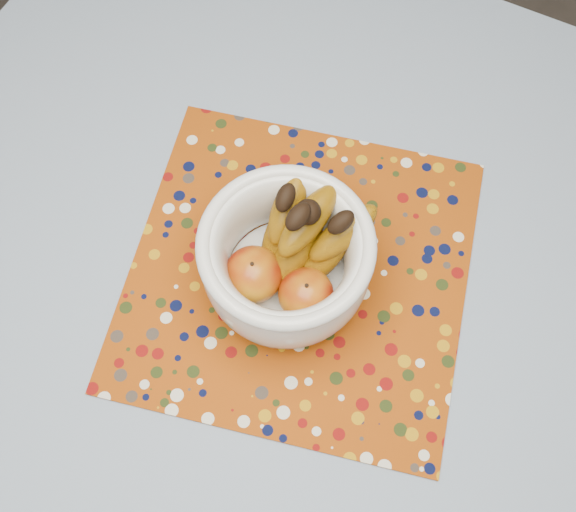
# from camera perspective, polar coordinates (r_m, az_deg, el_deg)

# --- Properties ---
(table) EXTENTS (1.20, 1.20, 0.75)m
(table) POSITION_cam_1_polar(r_m,az_deg,el_deg) (0.99, -0.36, -6.72)
(table) COLOR brown
(table) RESTS_ON ground
(tablecloth) EXTENTS (1.32, 1.32, 0.01)m
(tablecloth) POSITION_cam_1_polar(r_m,az_deg,el_deg) (0.92, -0.39, -5.28)
(tablecloth) COLOR slate
(tablecloth) RESTS_ON table
(placemat) EXTENTS (0.55, 0.55, 0.00)m
(placemat) POSITION_cam_1_polar(r_m,az_deg,el_deg) (0.93, 0.92, -1.37)
(placemat) COLOR #893607
(placemat) RESTS_ON tablecloth
(fruit_bowl) EXTENTS (0.23, 0.23, 0.18)m
(fruit_bowl) POSITION_cam_1_polar(r_m,az_deg,el_deg) (0.85, 0.41, 0.11)
(fruit_bowl) COLOR silver
(fruit_bowl) RESTS_ON placemat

